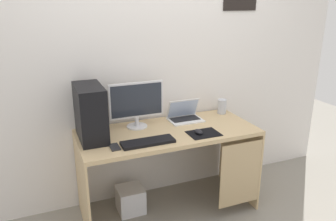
# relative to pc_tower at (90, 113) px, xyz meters

# --- Properties ---
(ground_plane) EXTENTS (8.00, 8.00, 0.00)m
(ground_plane) POSITION_rel_pc_tower_xyz_m (0.63, -0.08, -0.99)
(ground_plane) COLOR gray
(wall_back) EXTENTS (4.00, 0.05, 2.60)m
(wall_back) POSITION_rel_pc_tower_xyz_m (0.63, 0.30, 0.31)
(wall_back) COLOR silver
(wall_back) RESTS_ON ground_plane
(desk) EXTENTS (1.52, 0.67, 0.78)m
(desk) POSITION_rel_pc_tower_xyz_m (0.65, -0.09, -0.37)
(desk) COLOR tan
(desk) RESTS_ON ground_plane
(pc_tower) EXTENTS (0.21, 0.42, 0.44)m
(pc_tower) POSITION_rel_pc_tower_xyz_m (0.00, 0.00, 0.00)
(pc_tower) COLOR black
(pc_tower) RESTS_ON desk
(monitor) EXTENTS (0.48, 0.18, 0.40)m
(monitor) POSITION_rel_pc_tower_xyz_m (0.41, 0.10, -0.00)
(monitor) COLOR silver
(monitor) RESTS_ON desk
(laptop) EXTENTS (0.30, 0.21, 0.19)m
(laptop) POSITION_rel_pc_tower_xyz_m (0.87, 0.11, -0.18)
(laptop) COLOR white
(laptop) RESTS_ON desk
(speaker) EXTENTS (0.08, 0.08, 0.14)m
(speaker) POSITION_rel_pc_tower_xyz_m (1.29, 0.14, -0.15)
(speaker) COLOR #B7BCC6
(speaker) RESTS_ON desk
(keyboard) EXTENTS (0.42, 0.14, 0.02)m
(keyboard) POSITION_rel_pc_tower_xyz_m (0.38, -0.27, -0.21)
(keyboard) COLOR black
(keyboard) RESTS_ON desk
(mousepad) EXTENTS (0.26, 0.20, 0.00)m
(mousepad) POSITION_rel_pc_tower_xyz_m (0.88, -0.26, -0.22)
(mousepad) COLOR black
(mousepad) RESTS_ON desk
(mouse_left) EXTENTS (0.06, 0.10, 0.03)m
(mouse_left) POSITION_rel_pc_tower_xyz_m (0.83, -0.25, -0.20)
(mouse_left) COLOR black
(mouse_left) RESTS_ON mousepad
(cell_phone) EXTENTS (0.07, 0.13, 0.01)m
(cell_phone) POSITION_rel_pc_tower_xyz_m (0.12, -0.25, -0.21)
(cell_phone) COLOR #232326
(cell_phone) RESTS_ON desk
(subwoofer) EXTENTS (0.23, 0.23, 0.23)m
(subwoofer) POSITION_rel_pc_tower_xyz_m (0.30, 0.02, -0.88)
(subwoofer) COLOR silver
(subwoofer) RESTS_ON ground_plane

